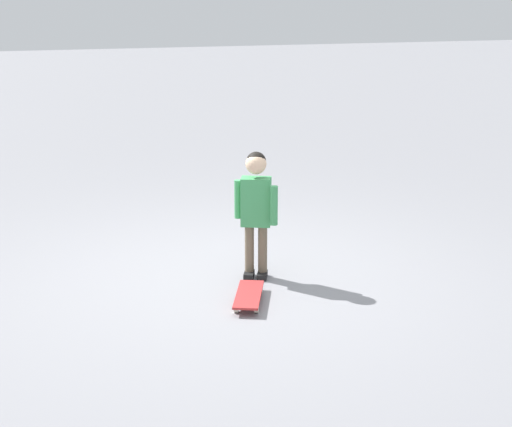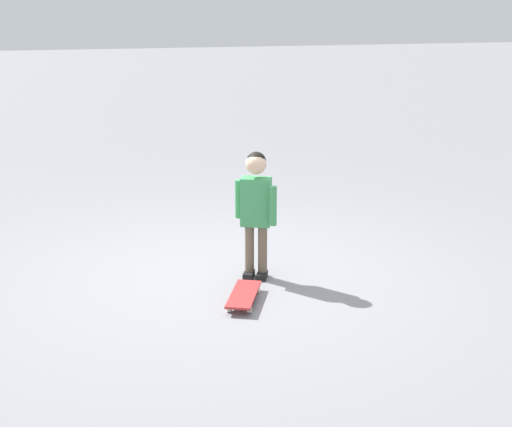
# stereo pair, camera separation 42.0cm
# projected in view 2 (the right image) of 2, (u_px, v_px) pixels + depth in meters

# --- Properties ---
(ground_plane) EXTENTS (50.00, 50.00, 0.00)m
(ground_plane) POSITION_uv_depth(u_px,v_px,m) (230.00, 276.00, 6.39)
(ground_plane) COLOR gray
(child_person) EXTENTS (0.29, 0.33, 1.06)m
(child_person) POSITION_uv_depth(u_px,v_px,m) (256.00, 201.00, 6.19)
(child_person) COLOR brown
(child_person) RESTS_ON ground
(skateboard) EXTENTS (0.38, 0.59, 0.07)m
(skateboard) POSITION_uv_depth(u_px,v_px,m) (244.00, 295.00, 5.84)
(skateboard) COLOR #B22D2D
(skateboard) RESTS_ON ground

